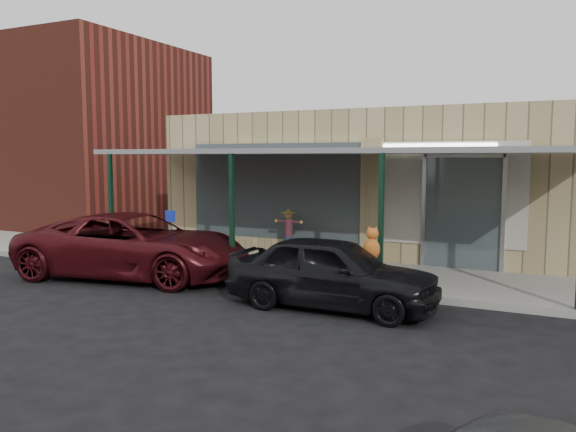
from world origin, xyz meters
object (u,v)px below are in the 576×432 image
at_px(handicap_sign, 170,230).
at_px(parked_sedan, 333,272).
at_px(barrel_pumpkin, 303,257).
at_px(car_maroon, 134,245).
at_px(barrel_scarecrow, 289,242).

height_order(handicap_sign, parked_sedan, handicap_sign).
height_order(barrel_pumpkin, handicap_sign, handicap_sign).
bearing_deg(car_maroon, barrel_scarecrow, -50.41).
height_order(barrel_scarecrow, car_maroon, car_maroon).
relative_size(barrel_scarecrow, car_maroon, 0.25).
distance_m(barrel_scarecrow, barrel_pumpkin, 1.33).
distance_m(barrel_pumpkin, parked_sedan, 3.22).
bearing_deg(handicap_sign, barrel_pumpkin, 15.29).
bearing_deg(barrel_scarecrow, parked_sedan, -32.44).
distance_m(barrel_scarecrow, car_maroon, 4.09).
height_order(handicap_sign, car_maroon, handicap_sign).
distance_m(barrel_scarecrow, handicap_sign, 3.18).
height_order(barrel_pumpkin, parked_sedan, parked_sedan).
bearing_deg(barrel_scarecrow, car_maroon, -109.78).
xyz_separation_m(barrel_pumpkin, car_maroon, (-3.56, -2.10, 0.36)).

